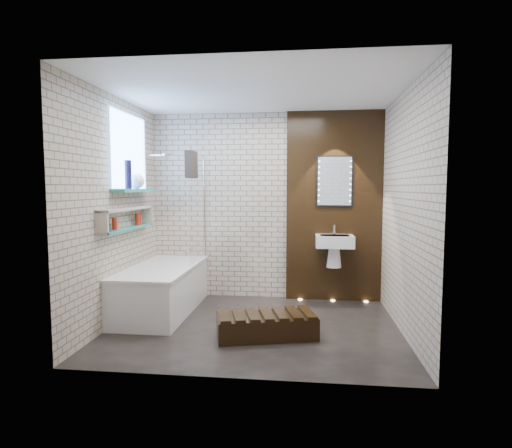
# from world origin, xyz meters

# --- Properties ---
(ground) EXTENTS (3.20, 3.20, 0.00)m
(ground) POSITION_xyz_m (0.00, 0.00, 0.00)
(ground) COLOR black
(ground) RESTS_ON ground
(room_shell) EXTENTS (3.24, 3.20, 2.60)m
(room_shell) POSITION_xyz_m (0.00, 0.00, 1.30)
(room_shell) COLOR #B7A191
(room_shell) RESTS_ON ground
(walnut_panel) EXTENTS (1.30, 0.06, 2.60)m
(walnut_panel) POSITION_xyz_m (0.95, 1.27, 1.30)
(walnut_panel) COLOR black
(walnut_panel) RESTS_ON ground
(clerestory_window) EXTENTS (0.18, 1.00, 0.94)m
(clerestory_window) POSITION_xyz_m (-1.57, 0.35, 1.90)
(clerestory_window) COLOR #7FADE0
(clerestory_window) RESTS_ON room_shell
(display_niche) EXTENTS (0.14, 1.30, 0.26)m
(display_niche) POSITION_xyz_m (-1.53, 0.15, 1.20)
(display_niche) COLOR teal
(display_niche) RESTS_ON room_shell
(bathtub) EXTENTS (0.79, 1.74, 0.70)m
(bathtub) POSITION_xyz_m (-1.22, 0.45, 0.29)
(bathtub) COLOR white
(bathtub) RESTS_ON ground
(bath_screen) EXTENTS (0.01, 0.78, 1.40)m
(bath_screen) POSITION_xyz_m (-0.87, 0.89, 1.28)
(bath_screen) COLOR white
(bath_screen) RESTS_ON bathtub
(towel) EXTENTS (0.10, 0.26, 0.34)m
(towel) POSITION_xyz_m (-0.87, 0.60, 1.85)
(towel) COLOR #292321
(towel) RESTS_ON bath_screen
(shower_head) EXTENTS (0.18, 0.18, 0.02)m
(shower_head) POSITION_xyz_m (-1.30, 0.95, 2.00)
(shower_head) COLOR silver
(shower_head) RESTS_ON room_shell
(washbasin) EXTENTS (0.50, 0.36, 0.58)m
(washbasin) POSITION_xyz_m (0.95, 1.07, 0.79)
(washbasin) COLOR white
(washbasin) RESTS_ON walnut_panel
(led_mirror) EXTENTS (0.50, 0.02, 0.70)m
(led_mirror) POSITION_xyz_m (0.95, 1.23, 1.65)
(led_mirror) COLOR black
(led_mirror) RESTS_ON walnut_panel
(walnut_step) EXTENTS (1.11, 0.70, 0.23)m
(walnut_step) POSITION_xyz_m (0.16, -0.30, 0.11)
(walnut_step) COLOR black
(walnut_step) RESTS_ON ground
(niche_bottles) EXTENTS (0.06, 0.76, 0.14)m
(niche_bottles) POSITION_xyz_m (-1.53, 0.17, 1.16)
(niche_bottles) COLOR maroon
(niche_bottles) RESTS_ON display_niche
(sill_vases) EXTENTS (0.19, 0.38, 0.33)m
(sill_vases) POSITION_xyz_m (-1.50, 0.32, 1.66)
(sill_vases) COLOR #131334
(sill_vases) RESTS_ON clerestory_window
(floor_uplights) EXTENTS (0.96, 0.06, 0.01)m
(floor_uplights) POSITION_xyz_m (0.95, 1.20, 0.01)
(floor_uplights) COLOR #FFD899
(floor_uplights) RESTS_ON ground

